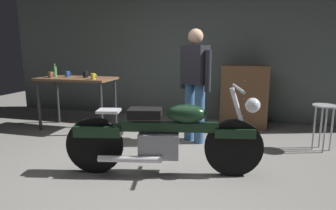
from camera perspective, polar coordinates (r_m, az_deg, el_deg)
ground_plane at (r=3.44m, az=-4.05°, el=-12.85°), size 12.00×12.00×0.00m
back_wall at (r=5.86m, az=4.87°, el=12.59°), size 8.00×0.12×3.10m
workbench at (r=5.25m, az=-17.54°, el=3.95°), size 1.30×0.64×0.90m
motorcycle at (r=3.21m, az=-0.63°, el=-6.03°), size 2.16×0.78×1.00m
person_standing at (r=4.29m, az=5.31°, el=4.76°), size 0.50×0.39×1.67m
shop_stool at (r=4.49m, az=28.37°, el=-1.77°), size 0.32×0.32×0.64m
wooden_dresser at (r=5.34m, az=14.73°, el=1.63°), size 0.80×0.47×1.10m
mug_black_matte at (r=5.18m, az=-15.89°, el=5.80°), size 0.12×0.09×0.11m
mug_yellow_tall at (r=4.86m, az=-14.47°, el=5.47°), size 0.11×0.08×0.09m
mug_blue_enamel at (r=5.37m, az=-19.17°, el=5.76°), size 0.12×0.08×0.10m
mug_brown_stoneware at (r=5.35m, az=-22.05°, el=5.53°), size 0.12×0.09×0.10m
bottle at (r=5.45m, az=-21.36°, el=6.17°), size 0.06×0.06×0.24m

